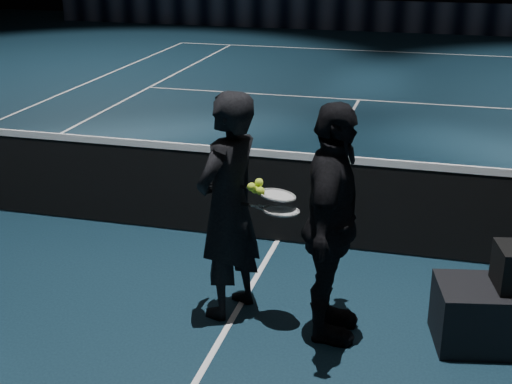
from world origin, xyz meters
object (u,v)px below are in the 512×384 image
player_a (228,206)px  racket_upper (277,195)px  tennis_balls (258,188)px  racket_lower (281,211)px  player_b (331,225)px

player_a → racket_upper: 0.43m
player_a → tennis_balls: 0.32m
player_a → racket_upper: player_a is taller
racket_lower → tennis_balls: size_ratio=5.67×
player_a → player_b: size_ratio=1.00×
player_a → tennis_balls: bearing=101.6°
player_b → tennis_balls: player_b is taller
racket_upper → player_a: bearing=-178.3°
racket_upper → player_b: bearing=-9.1°
player_a → racket_lower: bearing=100.5°
player_a → racket_upper: bearing=106.2°
player_a → racket_upper: (0.40, -0.03, 0.15)m
player_a → racket_lower: player_a is taller
racket_lower → tennis_balls: bearing=178.5°
tennis_balls → racket_lower: bearing=-11.7°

